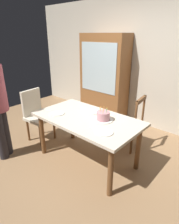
{
  "coord_description": "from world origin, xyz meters",
  "views": [
    {
      "loc": [
        1.7,
        -1.86,
        1.88
      ],
      "look_at": [
        0.05,
        0.0,
        0.85
      ],
      "focal_mm": 30.32,
      "sensor_mm": 36.0,
      "label": 1
    }
  ],
  "objects": [
    {
      "name": "fork_near_celebrant",
      "position": [
        -0.59,
        -0.2,
        0.75
      ],
      "size": [
        0.18,
        0.04,
        0.01
      ],
      "primitive_type": "cube",
      "rotation": [
        0.0,
        0.0,
        0.16
      ],
      "color": "silver",
      "rests_on": "dining_table"
    },
    {
      "name": "chair_upholstered",
      "position": [
        -1.18,
        -0.1,
        0.53
      ],
      "size": [
        0.49,
        0.49,
        0.95
      ],
      "color": "beige",
      "rests_on": "ground"
    },
    {
      "name": "china_cabinet",
      "position": [
        -0.89,
        1.56,
        0.95
      ],
      "size": [
        1.1,
        0.45,
        1.9
      ],
      "color": "brown",
      "rests_on": "ground"
    },
    {
      "name": "back_wall",
      "position": [
        0.0,
        1.85,
        1.3
      ],
      "size": [
        6.4,
        0.1,
        2.6
      ],
      "primitive_type": "cube",
      "color": "beige",
      "rests_on": "ground"
    },
    {
      "name": "plate_far_side",
      "position": [
        -0.08,
        0.2,
        0.76
      ],
      "size": [
        0.22,
        0.22,
        0.01
      ],
      "primitive_type": "cylinder",
      "color": "white",
      "rests_on": "dining_table"
    },
    {
      "name": "plate_near_celebrant",
      "position": [
        -0.43,
        -0.2,
        0.76
      ],
      "size": [
        0.22,
        0.22,
        0.01
      ],
      "primitive_type": "cylinder",
      "color": "white",
      "rests_on": "dining_table"
    },
    {
      "name": "dining_table",
      "position": [
        0.0,
        0.0,
        0.66
      ],
      "size": [
        1.57,
        0.88,
        0.75
      ],
      "color": "beige",
      "rests_on": "ground"
    },
    {
      "name": "fork_far_side",
      "position": [
        -0.24,
        0.2,
        0.75
      ],
      "size": [
        0.18,
        0.05,
        0.01
      ],
      "primitive_type": "cube",
      "rotation": [
        0.0,
        0.0,
        -0.17
      ],
      "color": "silver",
      "rests_on": "dining_table"
    },
    {
      "name": "fork_near_guest",
      "position": [
        0.31,
        -0.21,
        0.75
      ],
      "size": [
        0.18,
        0.04,
        0.01
      ],
      "primitive_type": "cube",
      "rotation": [
        0.0,
        0.0,
        -0.14
      ],
      "color": "silver",
      "rests_on": "dining_table"
    },
    {
      "name": "chair_spindle_back",
      "position": [
        0.27,
        0.76,
        0.46
      ],
      "size": [
        0.5,
        0.5,
        0.95
      ],
      "color": "brown",
      "rests_on": "ground"
    },
    {
      "name": "plate_near_guest",
      "position": [
        0.47,
        -0.2,
        0.76
      ],
      "size": [
        0.22,
        0.22,
        0.01
      ],
      "primitive_type": "cylinder",
      "color": "white",
      "rests_on": "dining_table"
    },
    {
      "name": "birthday_cake",
      "position": [
        0.24,
        0.08,
        0.81
      ],
      "size": [
        0.28,
        0.28,
        0.2
      ],
      "color": "silver",
      "rests_on": "dining_table"
    },
    {
      "name": "ground",
      "position": [
        0.0,
        0.0,
        0.0
      ],
      "size": [
        6.4,
        6.4,
        0.0
      ],
      "primitive_type": "plane",
      "color": "#93704C"
    }
  ]
}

